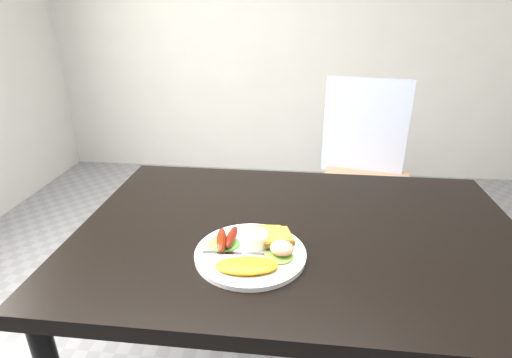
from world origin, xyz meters
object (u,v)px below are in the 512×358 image
object	(u,v)px
dining_chair	(365,187)
person	(396,127)
plate	(250,254)
dining_table	(299,235)

from	to	relation	value
dining_chair	person	size ratio (longest dim) A/B	0.26
plate	dining_chair	bearing A→B (deg)	67.75
dining_chair	person	xyz separation A→B (m)	(0.06, -0.19, 0.38)
dining_table	plate	bearing A→B (deg)	-129.03
dining_chair	person	bearing A→B (deg)	-60.34
dining_chair	plate	xyz separation A→B (m)	(-0.45, -1.10, 0.31)
dining_table	dining_chair	distance (m)	1.05
dining_table	person	xyz separation A→B (m)	(0.40, 0.76, 0.10)
dining_table	person	bearing A→B (deg)	62.47
person	dining_chair	bearing A→B (deg)	-48.39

